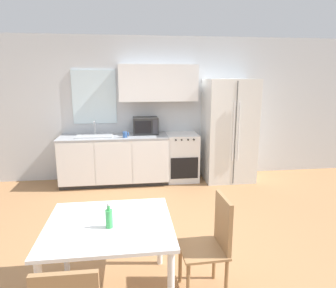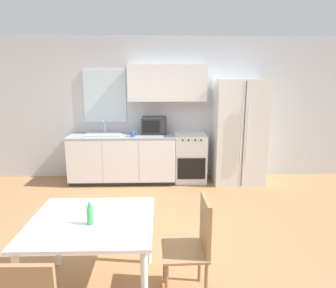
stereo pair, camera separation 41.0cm
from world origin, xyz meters
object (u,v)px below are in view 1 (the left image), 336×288
at_px(microwave, 146,126).
at_px(dining_table, 110,233).
at_px(drink_bottle, 109,218).
at_px(dining_chair_side, 213,239).
at_px(oven_range, 182,157).
at_px(coffee_mug, 125,135).
at_px(refrigerator, 229,130).

relative_size(microwave, dining_table, 0.43).
bearing_deg(drink_bottle, microwave, 81.35).
distance_m(dining_table, dining_chair_side, 0.92).
distance_m(oven_range, dining_chair_side, 3.13).
relative_size(microwave, dining_chair_side, 0.50).
distance_m(microwave, dining_chair_side, 3.27).
bearing_deg(drink_bottle, dining_table, 96.02).
bearing_deg(coffee_mug, dining_chair_side, -74.71).
bearing_deg(dining_chair_side, dining_table, 84.72).
bearing_deg(oven_range, dining_table, -111.05).
bearing_deg(dining_chair_side, drink_bottle, 89.43).
bearing_deg(microwave, drink_bottle, -98.65).
xyz_separation_m(oven_range, microwave, (-0.68, 0.08, 0.61)).
bearing_deg(oven_range, refrigerator, -4.47).
xyz_separation_m(coffee_mug, dining_table, (-0.12, -2.85, -0.33)).
height_order(coffee_mug, dining_table, coffee_mug).
distance_m(coffee_mug, dining_chair_side, 3.04).
xyz_separation_m(microwave, drink_bottle, (-0.49, -3.22, -0.25)).
xyz_separation_m(dining_table, dining_chair_side, (0.92, -0.06, -0.09)).
bearing_deg(microwave, refrigerator, -5.55).
height_order(microwave, coffee_mug, microwave).
relative_size(coffee_mug, drink_bottle, 0.51).
height_order(oven_range, dining_chair_side, dining_chair_side).
distance_m(refrigerator, dining_chair_side, 3.29).
xyz_separation_m(oven_range, coffee_mug, (-1.06, -0.21, 0.51)).
distance_m(dining_table, drink_bottle, 0.20).
xyz_separation_m(oven_range, refrigerator, (0.89, -0.07, 0.51)).
bearing_deg(dining_table, coffee_mug, 87.54).
height_order(dining_table, dining_chair_side, dining_chair_side).
relative_size(refrigerator, microwave, 4.17).
distance_m(coffee_mug, drink_bottle, 2.93).
height_order(oven_range, refrigerator, refrigerator).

